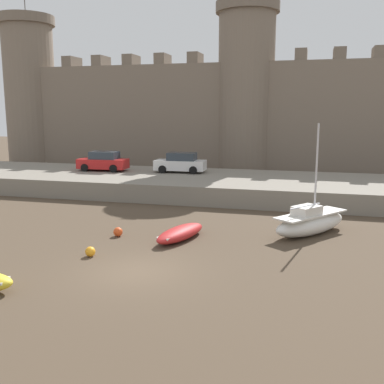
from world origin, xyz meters
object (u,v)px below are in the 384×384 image
object	(u,v)px
car_quay_centre_east	(181,163)
car_quay_centre_west	(103,161)
rowboat_midflat_centre	(180,233)
mooring_buoy_off_centre	(90,252)
mooring_buoy_mid_mud	(118,232)
sailboat_midflat_right	(310,222)

from	to	relation	value
car_quay_centre_east	car_quay_centre_west	size ratio (longest dim) A/B	1.00
rowboat_midflat_centre	car_quay_centre_east	size ratio (longest dim) A/B	0.93
rowboat_midflat_centre	car_quay_centre_west	xyz separation A→B (m)	(-10.78, 13.70, 1.75)
mooring_buoy_off_centre	rowboat_midflat_centre	bearing A→B (deg)	49.03
mooring_buoy_off_centre	mooring_buoy_mid_mud	bearing A→B (deg)	92.75
mooring_buoy_off_centre	car_quay_centre_west	distance (m)	18.98
mooring_buoy_mid_mud	mooring_buoy_off_centre	bearing A→B (deg)	-87.25
sailboat_midflat_right	mooring_buoy_off_centre	bearing A→B (deg)	-146.20
sailboat_midflat_right	car_quay_centre_east	size ratio (longest dim) A/B	1.36
mooring_buoy_off_centre	car_quay_centre_west	world-z (taller)	car_quay_centre_west
rowboat_midflat_centre	car_quay_centre_west	size ratio (longest dim) A/B	0.93
rowboat_midflat_centre	mooring_buoy_mid_mud	bearing A→B (deg)	-175.32
car_quay_centre_west	mooring_buoy_mid_mud	bearing A→B (deg)	-61.60
sailboat_midflat_right	mooring_buoy_mid_mud	xyz separation A→B (m)	(-9.43, -2.94, -0.40)
rowboat_midflat_centre	mooring_buoy_off_centre	world-z (taller)	rowboat_midflat_centre
mooring_buoy_off_centre	car_quay_centre_east	xyz separation A→B (m)	(-1.14, 17.91, 1.87)
sailboat_midflat_right	rowboat_midflat_centre	size ratio (longest dim) A/B	1.46
car_quay_centre_east	mooring_buoy_off_centre	bearing A→B (deg)	-86.36
mooring_buoy_off_centre	car_quay_centre_east	world-z (taller)	car_quay_centre_east
rowboat_midflat_centre	mooring_buoy_off_centre	xyz separation A→B (m)	(-3.07, -3.54, -0.13)
mooring_buoy_off_centre	mooring_buoy_mid_mud	xyz separation A→B (m)	(-0.16, 3.27, 0.01)
mooring_buoy_mid_mud	car_quay_centre_west	world-z (taller)	car_quay_centre_west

